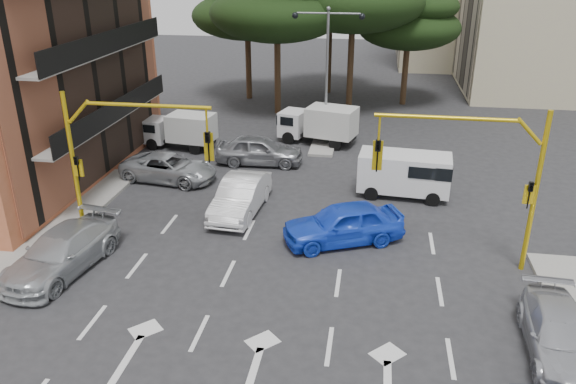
% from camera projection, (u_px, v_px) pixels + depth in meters
% --- Properties ---
extents(ground, '(120.00, 120.00, 0.00)m').
position_uv_depth(ground, '(282.00, 278.00, 20.10)').
color(ground, '#28282B').
rests_on(ground, ground).
extents(median_strip, '(1.40, 6.00, 0.15)m').
position_uv_depth(median_strip, '(325.00, 140.00, 34.59)').
color(median_strip, gray).
rests_on(median_strip, ground).
extents(pine_left_near, '(9.15, 9.15, 10.23)m').
position_uv_depth(pine_left_near, '(278.00, 2.00, 37.58)').
color(pine_left_near, '#382616').
rests_on(pine_left_near, ground).
extents(pine_left_far, '(8.32, 8.32, 9.30)m').
position_uv_depth(pine_left_far, '(248.00, 7.00, 41.91)').
color(pine_left_far, '#382616').
rests_on(pine_left_far, ground).
extents(pine_right, '(7.49, 7.49, 8.37)m').
position_uv_depth(pine_right, '(410.00, 20.00, 40.47)').
color(pine_right, '#382616').
rests_on(pine_right, ground).
extents(signal_mast_right, '(5.79, 0.37, 6.00)m').
position_uv_depth(signal_mast_right, '(485.00, 168.00, 19.40)').
color(signal_mast_right, gold).
rests_on(signal_mast_right, ground).
extents(signal_mast_left, '(5.79, 0.37, 6.00)m').
position_uv_depth(signal_mast_left, '(114.00, 148.00, 21.34)').
color(signal_mast_left, gold).
rests_on(signal_mast_left, ground).
extents(street_lamp_center, '(4.16, 0.36, 7.77)m').
position_uv_depth(street_lamp_center, '(327.00, 51.00, 32.47)').
color(street_lamp_center, slate).
rests_on(street_lamp_center, median_strip).
extents(car_white_hatch, '(1.99, 4.88, 1.57)m').
position_uv_depth(car_white_hatch, '(241.00, 196.00, 24.85)').
color(car_white_hatch, silver).
rests_on(car_white_hatch, ground).
extents(car_blue_compact, '(5.18, 3.69, 1.64)m').
position_uv_depth(car_blue_compact, '(343.00, 223.00, 22.30)').
color(car_blue_compact, blue).
rests_on(car_blue_compact, ground).
extents(car_silver_wagon, '(2.91, 5.45, 1.50)m').
position_uv_depth(car_silver_wagon, '(62.00, 252.00, 20.33)').
color(car_silver_wagon, '#A7ABAF').
rests_on(car_silver_wagon, ground).
extents(car_silver_cross_a, '(5.14, 2.92, 1.35)m').
position_uv_depth(car_silver_cross_a, '(169.00, 168.00, 28.43)').
color(car_silver_cross_a, '#AAADB2').
rests_on(car_silver_cross_a, ground).
extents(car_silver_cross_b, '(4.79, 2.09, 1.61)m').
position_uv_depth(car_silver_cross_b, '(259.00, 150.00, 30.59)').
color(car_silver_cross_b, gray).
rests_on(car_silver_cross_b, ground).
extents(car_silver_parked, '(2.10, 4.61, 1.31)m').
position_uv_depth(car_silver_parked, '(560.00, 335.00, 16.07)').
color(car_silver_parked, '#ADAFB6').
rests_on(car_silver_parked, ground).
extents(van_white, '(4.37, 2.26, 2.11)m').
position_uv_depth(van_white, '(404.00, 175.00, 26.51)').
color(van_white, white).
rests_on(van_white, ground).
extents(box_truck_a, '(4.47, 2.32, 2.10)m').
position_uv_depth(box_truck_a, '(180.00, 131.00, 32.96)').
color(box_truck_a, silver).
rests_on(box_truck_a, ground).
extents(box_truck_b, '(5.03, 3.09, 2.30)m').
position_uv_depth(box_truck_b, '(318.00, 125.00, 33.77)').
color(box_truck_b, white).
rests_on(box_truck_b, ground).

